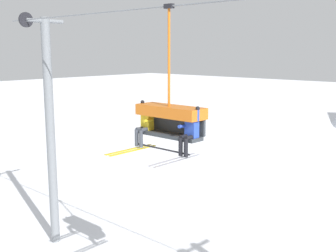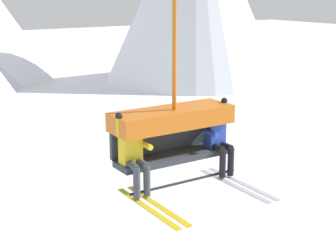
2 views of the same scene
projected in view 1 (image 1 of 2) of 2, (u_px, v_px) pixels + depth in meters
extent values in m
cylinder|color=slate|center=(50.00, 134.00, 17.14)|extent=(0.36, 0.36, 9.30)
cylinder|color=slate|center=(45.00, 21.00, 16.35)|extent=(0.16, 1.60, 0.16)
cylinder|color=black|center=(26.00, 20.00, 15.77)|extent=(0.08, 0.56, 0.56)
cylinder|color=slate|center=(192.00, 4.00, 10.42)|extent=(18.10, 0.05, 0.05)
cube|color=#33383D|center=(169.00, 135.00, 11.54)|extent=(2.02, 0.48, 0.10)
cube|color=#33383D|center=(176.00, 124.00, 11.69)|extent=(2.02, 0.08, 0.45)
cube|color=#D16619|center=(170.00, 111.00, 11.47)|extent=(2.06, 0.68, 0.30)
cylinder|color=black|center=(161.00, 149.00, 11.36)|extent=(2.02, 0.04, 0.04)
cylinder|color=#D16619|center=(169.00, 58.00, 11.17)|extent=(0.07, 0.07, 2.57)
cube|color=black|center=(169.00, 6.00, 10.93)|extent=(0.28, 0.12, 0.12)
cube|color=yellow|center=(147.00, 121.00, 12.02)|extent=(0.32, 0.22, 0.52)
sphere|color=black|center=(147.00, 108.00, 11.95)|extent=(0.22, 0.22, 0.22)
ellipsoid|color=black|center=(145.00, 109.00, 11.88)|extent=(0.17, 0.04, 0.08)
cylinder|color=#3D424C|center=(141.00, 129.00, 11.99)|extent=(0.11, 0.34, 0.11)
cylinder|color=#3D424C|center=(145.00, 129.00, 11.87)|extent=(0.11, 0.34, 0.11)
cylinder|color=#3D424C|center=(137.00, 138.00, 11.91)|extent=(0.11, 0.11, 0.48)
cylinder|color=#3D424C|center=(141.00, 139.00, 11.79)|extent=(0.11, 0.11, 0.48)
cube|color=gold|center=(129.00, 150.00, 11.74)|extent=(0.09, 1.70, 0.02)
cube|color=gold|center=(133.00, 151.00, 11.63)|extent=(0.09, 1.70, 0.02)
cylinder|color=yellow|center=(143.00, 108.00, 12.08)|extent=(0.09, 0.09, 0.30)
sphere|color=black|center=(143.00, 102.00, 12.05)|extent=(0.11, 0.11, 0.11)
cylinder|color=yellow|center=(148.00, 121.00, 11.78)|extent=(0.09, 0.30, 0.09)
cube|color=#2847B7|center=(192.00, 128.00, 10.92)|extent=(0.32, 0.22, 0.52)
sphere|color=#284C93|center=(192.00, 114.00, 10.86)|extent=(0.22, 0.22, 0.22)
ellipsoid|color=black|center=(189.00, 114.00, 10.79)|extent=(0.17, 0.04, 0.08)
cylinder|color=black|center=(185.00, 136.00, 10.90)|extent=(0.11, 0.34, 0.11)
cylinder|color=black|center=(190.00, 137.00, 10.78)|extent=(0.11, 0.34, 0.11)
cylinder|color=black|center=(181.00, 147.00, 10.82)|extent=(0.11, 0.11, 0.48)
cylinder|color=black|center=(186.00, 148.00, 10.70)|extent=(0.11, 0.11, 0.48)
cube|color=#B2B2BC|center=(173.00, 160.00, 10.65)|extent=(0.09, 1.70, 0.02)
cube|color=#B2B2BC|center=(178.00, 161.00, 10.53)|extent=(0.09, 1.70, 0.02)
cylinder|color=#2847B7|center=(183.00, 126.00, 10.93)|extent=(0.09, 0.30, 0.09)
cylinder|color=#2847B7|center=(198.00, 115.00, 10.74)|extent=(0.09, 0.09, 0.30)
sphere|color=black|center=(198.00, 108.00, 10.71)|extent=(0.11, 0.11, 0.11)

